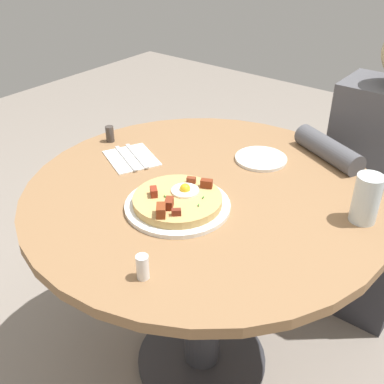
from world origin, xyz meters
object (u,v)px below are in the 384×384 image
at_px(dining_table, 204,238).
at_px(salt_shaker, 143,267).
at_px(water_glass, 366,199).
at_px(pepper_shaker, 110,134).
at_px(bread_plate, 261,159).
at_px(knife, 137,156).
at_px(person_seated, 377,199).
at_px(fork, 126,158).
at_px(pizza_plate, 179,206).
at_px(breakfast_pizza, 179,200).

distance_m(dining_table, salt_shaker, 0.44).
height_order(water_glass, pepper_shaker, water_glass).
xyz_separation_m(bread_plate, knife, (0.32, 0.23, 0.00)).
height_order(person_seated, salt_shaker, person_seated).
bearing_deg(pepper_shaker, fork, 155.14).
xyz_separation_m(person_seated, pizza_plate, (0.31, 0.76, 0.24)).
bearing_deg(dining_table, pizza_plate, 91.93).
distance_m(person_seated, fork, 0.93).
xyz_separation_m(dining_table, fork, (0.30, 0.01, 0.18)).
bearing_deg(fork, water_glass, 36.61).
distance_m(dining_table, pepper_shaker, 0.49).
height_order(breakfast_pizza, bread_plate, breakfast_pizza).
height_order(fork, water_glass, water_glass).
xyz_separation_m(pizza_plate, salt_shaker, (-0.11, 0.26, 0.02)).
height_order(pizza_plate, water_glass, water_glass).
distance_m(water_glass, salt_shaker, 0.58).
xyz_separation_m(breakfast_pizza, water_glass, (-0.40, -0.25, 0.04)).
xyz_separation_m(fork, knife, (-0.02, -0.03, 0.00)).
relative_size(person_seated, bread_plate, 6.96).
xyz_separation_m(knife, salt_shaker, (-0.40, 0.40, 0.02)).
xyz_separation_m(pizza_plate, bread_plate, (-0.03, -0.37, -0.00)).
height_order(dining_table, breakfast_pizza, breakfast_pizza).
relative_size(person_seated, pepper_shaker, 20.75).
distance_m(dining_table, water_glass, 0.49).
distance_m(person_seated, knife, 0.90).
bearing_deg(water_glass, fork, 10.98).
bearing_deg(fork, bread_plate, 63.44).
distance_m(knife, pepper_shaker, 0.16).
distance_m(breakfast_pizza, pepper_shaker, 0.48).
bearing_deg(person_seated, salt_shaker, 78.88).
relative_size(dining_table, pizza_plate, 3.65).
distance_m(knife, salt_shaker, 0.57).
height_order(bread_plate, fork, bread_plate).
relative_size(person_seated, knife, 6.31).
xyz_separation_m(pizza_plate, knife, (0.29, -0.14, 0.00)).
bearing_deg(salt_shaker, fork, -41.28).
bearing_deg(person_seated, fork, 46.60).
bearing_deg(pizza_plate, water_glass, -148.66).
relative_size(person_seated, salt_shaker, 19.37).
bearing_deg(bread_plate, person_seated, -125.60).
height_order(dining_table, pepper_shaker, pepper_shaker).
bearing_deg(pepper_shaker, dining_table, 173.11).
height_order(salt_shaker, pepper_shaker, salt_shaker).
relative_size(water_glass, salt_shaker, 2.20).
bearing_deg(person_seated, pizza_plate, 67.73).
bearing_deg(knife, pepper_shaker, -166.00).
xyz_separation_m(water_glass, pepper_shaker, (0.85, 0.07, -0.04)).
xyz_separation_m(person_seated, breakfast_pizza, (0.31, 0.76, 0.26)).
bearing_deg(dining_table, water_glass, -162.76).
height_order(dining_table, water_glass, water_glass).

